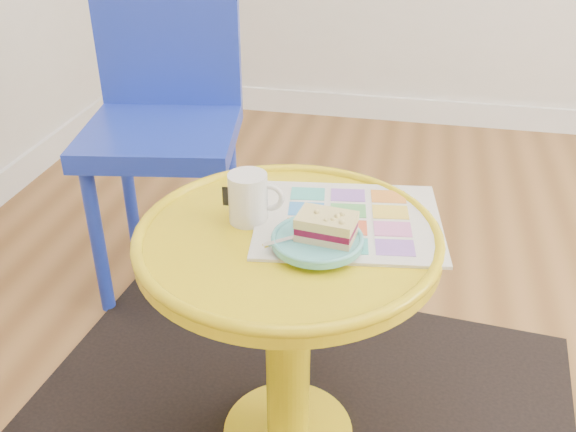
% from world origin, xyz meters
% --- Properties ---
extents(room_walls, '(4.00, 4.00, 4.00)m').
position_xyz_m(room_walls, '(-0.99, 0.99, 0.06)').
color(room_walls, silver).
rests_on(room_walls, ground).
extents(side_table, '(0.59, 0.59, 0.56)m').
position_xyz_m(side_table, '(-0.66, -0.09, 0.40)').
color(side_table, gold).
rests_on(side_table, ground).
extents(chair, '(0.49, 0.49, 0.96)m').
position_xyz_m(chair, '(-1.17, 0.54, 0.55)').
color(chair, '#1C32B7').
rests_on(chair, ground).
extents(newspaper, '(0.40, 0.35, 0.01)m').
position_xyz_m(newspaper, '(-0.56, -0.02, 0.56)').
color(newspaper, silver).
rests_on(newspaper, side_table).
extents(mug, '(0.11, 0.08, 0.10)m').
position_xyz_m(mug, '(-0.75, -0.06, 0.61)').
color(mug, white).
rests_on(mug, side_table).
extents(plate, '(0.17, 0.17, 0.02)m').
position_xyz_m(plate, '(-0.60, -0.14, 0.58)').
color(plate, '#59BCBD').
rests_on(plate, newspaper).
extents(cake_slice, '(0.11, 0.08, 0.05)m').
position_xyz_m(cake_slice, '(-0.59, -0.13, 0.61)').
color(cake_slice, '#D3BC8C').
rests_on(cake_slice, plate).
extents(fork, '(0.12, 0.10, 0.00)m').
position_xyz_m(fork, '(-0.63, -0.14, 0.59)').
color(fork, silver).
rests_on(fork, plate).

